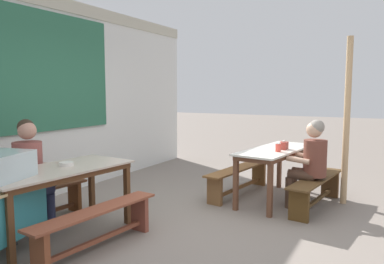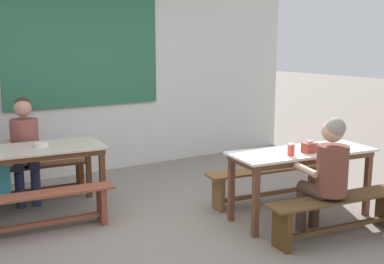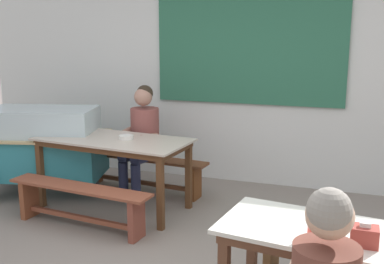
{
  "view_description": "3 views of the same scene",
  "coord_description": "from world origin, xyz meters",
  "px_view_note": "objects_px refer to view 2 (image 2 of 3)",
  "views": [
    {
      "loc": [
        -3.98,
        -1.9,
        1.6
      ],
      "look_at": [
        0.22,
        0.33,
        1.08
      ],
      "focal_mm": 35.35,
      "sensor_mm": 36.0,
      "label": 1
    },
    {
      "loc": [
        -2.33,
        -4.01,
        1.91
      ],
      "look_at": [
        0.44,
        0.36,
        0.93
      ],
      "focal_mm": 44.2,
      "sensor_mm": 36.0,
      "label": 2
    },
    {
      "loc": [
        1.22,
        -3.0,
        1.87
      ],
      "look_at": [
        -0.08,
        0.78,
        1.01
      ],
      "focal_mm": 43.65,
      "sensor_mm": 36.0,
      "label": 3
    }
  ],
  "objects_px": {
    "dining_table_far": "(29,155)",
    "bench_far_back": "(24,177)",
    "soup_bowl": "(41,145)",
    "person_center_facing": "(25,143)",
    "condiment_jar": "(291,150)",
    "tissue_box": "(309,147)",
    "bench_near_front": "(338,211)",
    "person_near_front": "(327,170)",
    "bench_far_front": "(40,207)",
    "dining_table_near": "(302,158)",
    "bench_near_back": "(270,179)"
  },
  "relations": [
    {
      "from": "dining_table_far",
      "to": "bench_far_back",
      "type": "xyz_separation_m",
      "value": [
        0.06,
        0.59,
        -0.4
      ]
    },
    {
      "from": "dining_table_far",
      "to": "soup_bowl",
      "type": "height_order",
      "value": "soup_bowl"
    },
    {
      "from": "person_center_facing",
      "to": "condiment_jar",
      "type": "relative_size",
      "value": 10.15
    },
    {
      "from": "tissue_box",
      "to": "condiment_jar",
      "type": "height_order",
      "value": "tissue_box"
    },
    {
      "from": "bench_near_front",
      "to": "person_near_front",
      "type": "relative_size",
      "value": 1.3
    },
    {
      "from": "bench_far_front",
      "to": "dining_table_near",
      "type": "bearing_deg",
      "value": -23.56
    },
    {
      "from": "bench_near_front",
      "to": "dining_table_far",
      "type": "bearing_deg",
      "value": 136.28
    },
    {
      "from": "dining_table_far",
      "to": "person_near_front",
      "type": "xyz_separation_m",
      "value": [
        2.3,
        -2.21,
        0.0
      ]
    },
    {
      "from": "bench_far_front",
      "to": "bench_far_back",
      "type": "bearing_deg",
      "value": 84.08
    },
    {
      "from": "bench_near_front",
      "to": "person_center_facing",
      "type": "relative_size",
      "value": 1.25
    },
    {
      "from": "tissue_box",
      "to": "condiment_jar",
      "type": "distance_m",
      "value": 0.26
    },
    {
      "from": "dining_table_near",
      "to": "condiment_jar",
      "type": "bearing_deg",
      "value": -159.04
    },
    {
      "from": "bench_far_back",
      "to": "tissue_box",
      "type": "distance_m",
      "value": 3.44
    },
    {
      "from": "dining_table_near",
      "to": "condiment_jar",
      "type": "height_order",
      "value": "condiment_jar"
    },
    {
      "from": "bench_near_back",
      "to": "bench_near_front",
      "type": "xyz_separation_m",
      "value": [
        -0.16,
        -1.18,
        -0.0
      ]
    },
    {
      "from": "dining_table_far",
      "to": "bench_far_front",
      "type": "relative_size",
      "value": 1.1
    },
    {
      "from": "bench_near_front",
      "to": "condiment_jar",
      "type": "height_order",
      "value": "condiment_jar"
    },
    {
      "from": "bench_far_back",
      "to": "person_center_facing",
      "type": "bearing_deg",
      "value": -65.55
    },
    {
      "from": "tissue_box",
      "to": "bench_far_front",
      "type": "bearing_deg",
      "value": 154.32
    },
    {
      "from": "bench_near_back",
      "to": "person_center_facing",
      "type": "height_order",
      "value": "person_center_facing"
    },
    {
      "from": "bench_near_back",
      "to": "tissue_box",
      "type": "xyz_separation_m",
      "value": [
        -0.09,
        -0.7,
        0.54
      ]
    },
    {
      "from": "tissue_box",
      "to": "person_center_facing",
      "type": "bearing_deg",
      "value": 135.44
    },
    {
      "from": "dining_table_near",
      "to": "bench_far_front",
      "type": "height_order",
      "value": "dining_table_near"
    },
    {
      "from": "bench_near_front",
      "to": "soup_bowl",
      "type": "bearing_deg",
      "value": 134.25
    },
    {
      "from": "bench_far_back",
      "to": "person_center_facing",
      "type": "xyz_separation_m",
      "value": [
        0.03,
        -0.06,
        0.43
      ]
    },
    {
      "from": "dining_table_far",
      "to": "person_center_facing",
      "type": "bearing_deg",
      "value": 80.68
    },
    {
      "from": "bench_near_back",
      "to": "tissue_box",
      "type": "distance_m",
      "value": 0.89
    },
    {
      "from": "bench_near_back",
      "to": "condiment_jar",
      "type": "height_order",
      "value": "condiment_jar"
    },
    {
      "from": "person_center_facing",
      "to": "dining_table_near",
      "type": "bearing_deg",
      "value": -43.1
    },
    {
      "from": "soup_bowl",
      "to": "bench_near_front",
      "type": "bearing_deg",
      "value": -45.75
    },
    {
      "from": "bench_near_back",
      "to": "person_center_facing",
      "type": "bearing_deg",
      "value": 146.34
    },
    {
      "from": "bench_far_front",
      "to": "soup_bowl",
      "type": "distance_m",
      "value": 0.82
    },
    {
      "from": "bench_near_front",
      "to": "tissue_box",
      "type": "distance_m",
      "value": 0.73
    },
    {
      "from": "dining_table_near",
      "to": "soup_bowl",
      "type": "bearing_deg",
      "value": 143.61
    },
    {
      "from": "bench_far_front",
      "to": "bench_near_back",
      "type": "bearing_deg",
      "value": -11.14
    },
    {
      "from": "dining_table_near",
      "to": "bench_near_front",
      "type": "xyz_separation_m",
      "value": [
        -0.08,
        -0.59,
        -0.4
      ]
    },
    {
      "from": "soup_bowl",
      "to": "tissue_box",
      "type": "bearing_deg",
      "value": -38.2
    },
    {
      "from": "dining_table_near",
      "to": "bench_far_front",
      "type": "bearing_deg",
      "value": 156.44
    },
    {
      "from": "bench_far_back",
      "to": "person_near_front",
      "type": "height_order",
      "value": "person_near_front"
    },
    {
      "from": "person_near_front",
      "to": "dining_table_near",
      "type": "bearing_deg",
      "value": 71.34
    },
    {
      "from": "bench_far_front",
      "to": "person_near_front",
      "type": "bearing_deg",
      "value": -34.42
    },
    {
      "from": "bench_far_front",
      "to": "person_near_front",
      "type": "xyz_separation_m",
      "value": [
        2.36,
        -1.62,
        0.42
      ]
    },
    {
      "from": "dining_table_near",
      "to": "tissue_box",
      "type": "xyz_separation_m",
      "value": [
        -0.01,
        -0.11,
        0.14
      ]
    },
    {
      "from": "bench_near_front",
      "to": "person_center_facing",
      "type": "distance_m",
      "value": 3.67
    },
    {
      "from": "bench_far_back",
      "to": "bench_near_back",
      "type": "bearing_deg",
      "value": -34.29
    },
    {
      "from": "bench_far_back",
      "to": "person_center_facing",
      "type": "distance_m",
      "value": 0.44
    },
    {
      "from": "bench_far_back",
      "to": "soup_bowl",
      "type": "xyz_separation_m",
      "value": [
        0.09,
        -0.58,
        0.5
      ]
    },
    {
      "from": "tissue_box",
      "to": "soup_bowl",
      "type": "relative_size",
      "value": 0.92
    },
    {
      "from": "dining_table_far",
      "to": "soup_bowl",
      "type": "xyz_separation_m",
      "value": [
        0.15,
        0.02,
        0.1
      ]
    },
    {
      "from": "dining_table_far",
      "to": "bench_far_back",
      "type": "distance_m",
      "value": 0.72
    }
  ]
}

